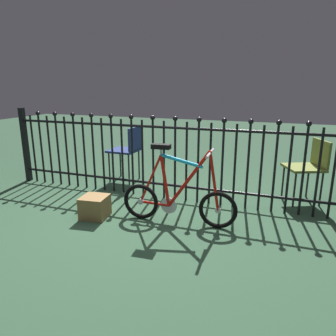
{
  "coord_description": "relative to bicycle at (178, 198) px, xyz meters",
  "views": [
    {
      "loc": [
        1.37,
        -3.02,
        1.47
      ],
      "look_at": [
        0.2,
        0.2,
        0.55
      ],
      "focal_mm": 33.39,
      "sensor_mm": 36.0,
      "label": 1
    }
  ],
  "objects": [
    {
      "name": "bicycle",
      "position": [
        0.0,
        0.0,
        0.0
      ],
      "size": [
        1.27,
        0.4,
        0.87
      ],
      "color": "black",
      "rests_on": "ground"
    },
    {
      "name": "chair_navy",
      "position": [
        -1.2,
        1.2,
        0.24
      ],
      "size": [
        0.44,
        0.43,
        0.85
      ],
      "color": "black",
      "rests_on": "ground"
    },
    {
      "name": "display_crate",
      "position": [
        -0.93,
        -0.17,
        -0.17
      ],
      "size": [
        0.32,
        0.32,
        0.25
      ],
      "primitive_type": "cube",
      "rotation": [
        0.0,
        0.0,
        0.12
      ],
      "color": "olive",
      "rests_on": "ground"
    },
    {
      "name": "ground_plane",
      "position": [
        -0.39,
        0.02,
        -0.3
      ],
      "size": [
        20.0,
        20.0,
        0.0
      ],
      "primitive_type": "plane",
      "color": "#2B4A33"
    },
    {
      "name": "iron_fence",
      "position": [
        -0.46,
        0.69,
        0.28
      ],
      "size": [
        4.7,
        0.07,
        1.13
      ],
      "color": "black",
      "rests_on": "ground"
    },
    {
      "name": "chair_olive",
      "position": [
        1.35,
        1.18,
        0.21
      ],
      "size": [
        0.56,
        0.56,
        0.81
      ],
      "color": "black",
      "rests_on": "ground"
    }
  ]
}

